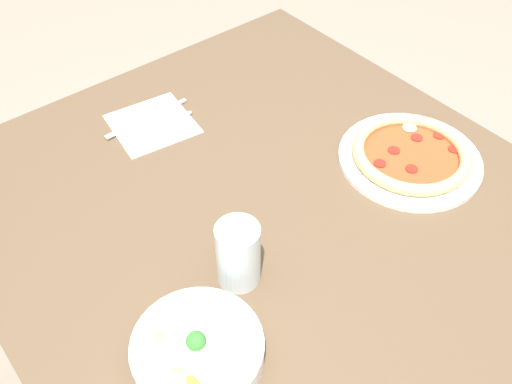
{
  "coord_description": "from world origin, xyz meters",
  "views": [
    {
      "loc": [
        -0.54,
        0.51,
        1.56
      ],
      "look_at": [
        0.07,
        0.01,
        0.74
      ],
      "focal_mm": 40.0,
      "sensor_mm": 36.0,
      "label": 1
    }
  ],
  "objects": [
    {
      "name": "pizza",
      "position": [
        -0.05,
        -0.32,
        0.74
      ],
      "size": [
        0.31,
        0.31,
        0.04
      ],
      "color": "white",
      "rests_on": "dining_table"
    },
    {
      "name": "napkin",
      "position": [
        0.41,
        0.05,
        0.72
      ],
      "size": [
        0.2,
        0.2,
        0.0
      ],
      "color": "white",
      "rests_on": "dining_table"
    },
    {
      "name": "bowl",
      "position": [
        -0.14,
        0.3,
        0.75
      ],
      "size": [
        0.21,
        0.21,
        0.07
      ],
      "color": "white",
      "rests_on": "dining_table"
    },
    {
      "name": "knife",
      "position": [
        0.43,
        0.04,
        0.73
      ],
      "size": [
        0.02,
        0.22,
        0.01
      ],
      "rotation": [
        0.0,
        0.0,
        1.59
      ],
      "color": "silver",
      "rests_on": "napkin"
    },
    {
      "name": "glass",
      "position": [
        -0.06,
        0.16,
        0.79
      ],
      "size": [
        0.08,
        0.08,
        0.13
      ],
      "color": "silver",
      "rests_on": "dining_table"
    },
    {
      "name": "dining_table",
      "position": [
        0.0,
        0.0,
        0.64
      ],
      "size": [
        1.27,
        1.08,
        0.72
      ],
      "color": "brown",
      "rests_on": "ground_plane"
    },
    {
      "name": "ground_plane",
      "position": [
        0.0,
        0.0,
        0.0
      ],
      "size": [
        8.0,
        8.0,
        0.0
      ],
      "primitive_type": "plane",
      "color": "gray"
    },
    {
      "name": "fork",
      "position": [
        0.38,
        0.05,
        0.73
      ],
      "size": [
        0.02,
        0.18,
        0.0
      ],
      "rotation": [
        0.0,
        0.0,
        1.59
      ],
      "color": "silver",
      "rests_on": "napkin"
    }
  ]
}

